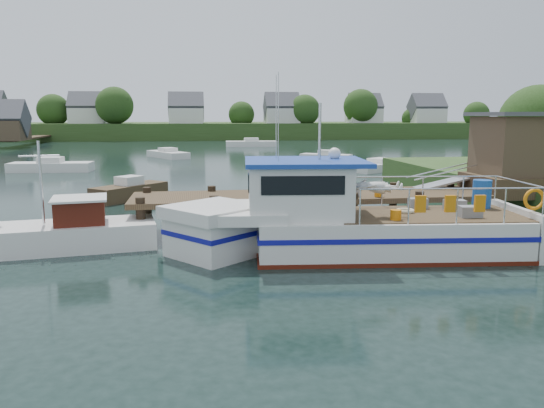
{
  "coord_description": "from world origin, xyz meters",
  "views": [
    {
      "loc": [
        -3.61,
        -19.51,
        4.37
      ],
      "look_at": [
        -1.0,
        -1.5,
        1.3
      ],
      "focal_mm": 35.0,
      "sensor_mm": 36.0,
      "label": 1
    }
  ],
  "objects": [
    {
      "name": "moored_a",
      "position": [
        -14.76,
        23.69,
        0.42
      ],
      "size": [
        6.25,
        2.42,
        1.13
      ],
      "rotation": [
        0.0,
        0.0,
        -0.4
      ],
      "color": "silver",
      "rests_on": "ground"
    },
    {
      "name": "far_shore",
      "position": [
        0.01,
        82.37,
        2.1
      ],
      "size": [
        140.0,
        42.55,
        9.22
      ],
      "color": "#304C1F",
      "rests_on": "ground"
    },
    {
      "name": "dock",
      "position": [
        6.51,
        0.01,
        2.24
      ],
      "size": [
        16.6,
        3.0,
        4.78
      ],
      "color": "#453420",
      "rests_on": "ground"
    },
    {
      "name": "moored_c",
      "position": [
        10.97,
        20.82,
        0.36
      ],
      "size": [
        6.31,
        5.27,
        0.98
      ],
      "rotation": [
        0.0,
        0.0,
        0.43
      ],
      "color": "silver",
      "rests_on": "ground"
    },
    {
      "name": "moored_rowboat",
      "position": [
        -7.05,
        8.66,
        0.45
      ],
      "size": [
        3.84,
        4.1,
        1.22
      ],
      "rotation": [
        0.0,
        0.0,
        0.33
      ],
      "color": "#453420",
      "rests_on": "ground"
    },
    {
      "name": "work_boat",
      "position": [
        -8.14,
        -1.8,
        0.56
      ],
      "size": [
        6.81,
        2.91,
        3.56
      ],
      "rotation": [
        0.0,
        0.0,
        0.15
      ],
      "color": "silver",
      "rests_on": "ground"
    },
    {
      "name": "moored_d",
      "position": [
        -6.4,
        36.17,
        0.38
      ],
      "size": [
        4.68,
        6.34,
        1.03
      ],
      "rotation": [
        0.0,
        0.0,
        -0.03
      ],
      "color": "silver",
      "rests_on": "ground"
    },
    {
      "name": "ground_plane",
      "position": [
        0.0,
        0.0,
        0.0
      ],
      "size": [
        160.0,
        160.0,
        0.0
      ],
      "primitive_type": "plane",
      "color": "black"
    },
    {
      "name": "moored_far",
      "position": [
        4.19,
        54.65,
        0.44
      ],
      "size": [
        7.13,
        2.7,
        1.2
      ],
      "rotation": [
        0.0,
        0.0,
        0.22
      ],
      "color": "silver",
      "rests_on": "ground"
    },
    {
      "name": "moored_b",
      "position": [
        8.76,
        29.88,
        0.39
      ],
      "size": [
        4.93,
        3.94,
        1.06
      ],
      "rotation": [
        0.0,
        0.0,
        0.05
      ],
      "color": "silver",
      "rests_on": "ground"
    },
    {
      "name": "lobster_boat",
      "position": [
        0.97,
        -3.63,
        1.02
      ],
      "size": [
        11.7,
        4.31,
        5.62
      ],
      "rotation": [
        0.0,
        0.0,
        -0.09
      ],
      "color": "silver",
      "rests_on": "ground"
    }
  ]
}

